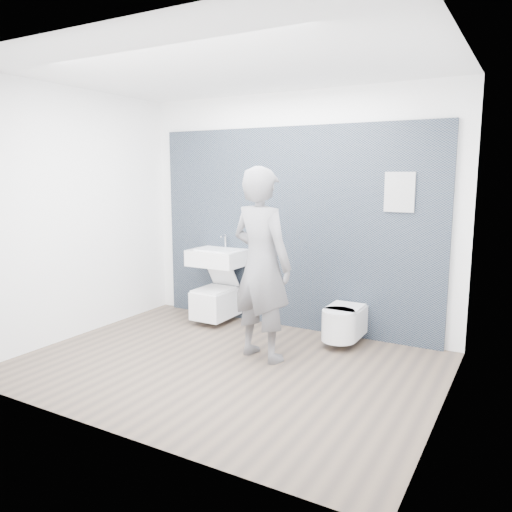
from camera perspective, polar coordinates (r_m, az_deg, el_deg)
The scene contains 8 objects.
ground at distance 5.02m, azimuth -3.45°, elevation -12.32°, with size 4.00×4.00×0.00m, color brown.
room_shell at distance 4.67m, azimuth -3.66°, elevation 7.93°, with size 4.00×4.00×4.00m.
tile_wall at distance 6.24m, azimuth 3.97°, elevation -7.95°, with size 3.60×0.06×2.40m, color black.
washbasin at distance 6.24m, azimuth -4.42°, elevation -0.12°, with size 0.66×0.50×0.50m.
toilet_square at distance 6.31m, azimuth -4.59°, elevation -5.17°, with size 0.41×0.59×0.74m.
toilet_rounded at distance 5.57m, azimuth 9.87°, elevation -7.52°, with size 0.37×0.63×0.34m.
info_placard at distance 5.79m, azimuth 15.33°, elevation -9.65°, with size 0.31×0.03×0.42m, color white.
visitor at distance 4.95m, azimuth 0.62°, elevation -0.99°, with size 0.70×0.46×1.93m, color slate.
Camera 1 is at (2.55, -3.91, 1.86)m, focal length 35.00 mm.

